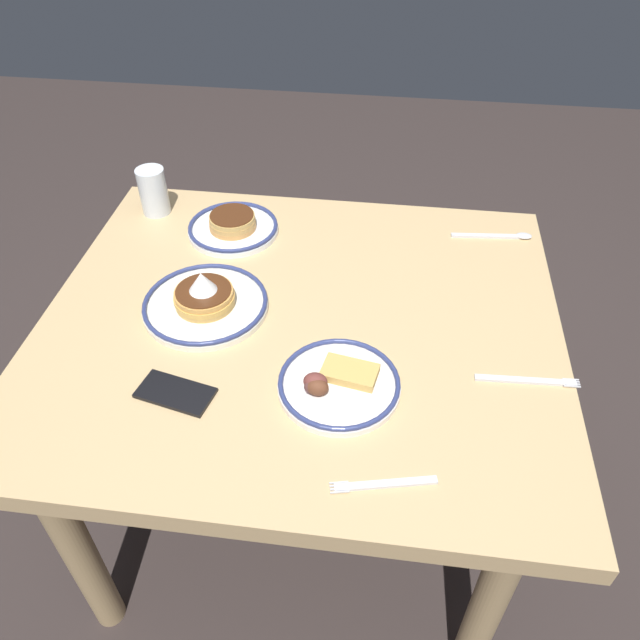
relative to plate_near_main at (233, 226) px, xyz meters
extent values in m
plane|color=#322927|center=(-0.22, 0.31, -0.74)|extent=(6.00, 6.00, 0.00)
cube|color=tan|center=(-0.22, 0.31, -0.04)|extent=(1.11, 0.98, 0.04)
cylinder|color=tan|center=(-0.66, -0.07, -0.40)|extent=(0.07, 0.07, 0.68)
cylinder|color=tan|center=(0.23, -0.07, -0.40)|extent=(0.07, 0.07, 0.68)
cylinder|color=tan|center=(-0.66, 0.69, -0.40)|extent=(0.07, 0.07, 0.68)
cylinder|color=tan|center=(0.23, 0.69, -0.40)|extent=(0.07, 0.07, 0.68)
cylinder|color=white|center=(0.00, 0.00, -0.01)|extent=(0.23, 0.23, 0.01)
torus|color=navy|center=(0.00, 0.00, 0.00)|extent=(0.23, 0.23, 0.01)
cylinder|color=#CF8E48|center=(0.00, 0.00, 0.00)|extent=(0.12, 0.12, 0.01)
cylinder|color=tan|center=(0.00, 0.00, 0.01)|extent=(0.12, 0.12, 0.01)
cylinder|color=tan|center=(0.00, 0.00, 0.03)|extent=(0.11, 0.11, 0.01)
cylinder|color=#4C2814|center=(0.00, 0.00, 0.03)|extent=(0.11, 0.11, 0.00)
cylinder|color=white|center=(-0.32, 0.49, -0.01)|extent=(0.24, 0.24, 0.01)
torus|color=navy|center=(-0.32, 0.49, 0.00)|extent=(0.23, 0.23, 0.01)
cube|color=tan|center=(-0.34, 0.47, 0.00)|extent=(0.12, 0.08, 0.02)
ellipsoid|color=brown|center=(-0.29, 0.52, 0.01)|extent=(0.04, 0.03, 0.03)
ellipsoid|color=brown|center=(-0.29, 0.52, 0.01)|extent=(0.04, 0.03, 0.03)
ellipsoid|color=brown|center=(-0.28, 0.51, 0.01)|extent=(0.05, 0.04, 0.04)
ellipsoid|color=brown|center=(-0.28, 0.52, 0.01)|extent=(0.04, 0.03, 0.03)
cylinder|color=silver|center=(-0.01, 0.30, -0.01)|extent=(0.27, 0.27, 0.01)
torus|color=navy|center=(-0.01, 0.30, 0.00)|extent=(0.27, 0.27, 0.01)
cylinder|color=tan|center=(-0.01, 0.30, 0.00)|extent=(0.13, 0.13, 0.01)
cylinder|color=gold|center=(-0.01, 0.30, 0.01)|extent=(0.13, 0.13, 0.01)
cylinder|color=gold|center=(-0.01, 0.30, 0.03)|extent=(0.13, 0.13, 0.01)
cylinder|color=#4C2814|center=(-0.01, 0.30, 0.03)|extent=(0.12, 0.12, 0.00)
cone|color=white|center=(-0.01, 0.30, 0.06)|extent=(0.06, 0.06, 0.04)
cylinder|color=silver|center=(0.22, -0.07, 0.04)|extent=(0.07, 0.07, 0.12)
cylinder|color=black|center=(0.22, -0.07, 0.02)|extent=(0.06, 0.06, 0.08)
cube|color=black|center=(-0.02, 0.55, -0.01)|extent=(0.16, 0.10, 0.01)
cube|color=silver|center=(-0.68, 0.43, -0.02)|extent=(0.19, 0.02, 0.01)
cube|color=silver|center=(-0.77, 0.43, -0.01)|extent=(0.03, 0.00, 0.00)
cube|color=silver|center=(-0.77, 0.43, -0.01)|extent=(0.03, 0.00, 0.00)
cube|color=silver|center=(-0.77, 0.42, -0.01)|extent=(0.03, 0.00, 0.00)
cube|color=silver|center=(-0.77, 0.41, -0.01)|extent=(0.03, 0.00, 0.00)
cube|color=silver|center=(-0.42, 0.69, -0.02)|extent=(0.17, 0.05, 0.01)
cube|color=silver|center=(-0.35, 0.70, -0.01)|extent=(0.03, 0.01, 0.00)
cube|color=silver|center=(-0.35, 0.71, -0.01)|extent=(0.03, 0.01, 0.00)
cube|color=silver|center=(-0.35, 0.71, -0.01)|extent=(0.03, 0.01, 0.00)
cube|color=silver|center=(-0.35, 0.72, -0.01)|extent=(0.03, 0.01, 0.00)
cube|color=silver|center=(-0.64, -0.06, -0.02)|extent=(0.19, 0.03, 0.01)
ellipsoid|color=silver|center=(-0.73, -0.07, -0.01)|extent=(0.04, 0.03, 0.01)
camera|label=1|loc=(-0.39, 1.28, 0.87)|focal=34.71mm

